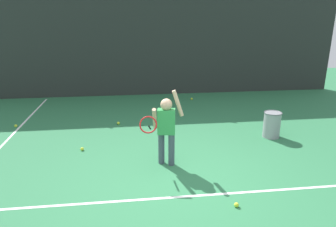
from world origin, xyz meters
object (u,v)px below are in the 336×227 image
object	(u,v)px
ball_hopper	(272,124)
tennis_ball_5	(236,205)
tennis_player	(166,126)
tennis_ball_4	(118,123)
tennis_ball_6	(181,114)
tennis_ball_1	(192,99)
tennis_ball_0	(16,126)
tennis_ball_2	(82,149)

from	to	relation	value
ball_hopper	tennis_ball_5	xyz separation A→B (m)	(-1.61, -2.41, -0.26)
ball_hopper	tennis_player	bearing A→B (deg)	-157.44
tennis_ball_4	tennis_ball_6	bearing A→B (deg)	18.02
tennis_ball_1	tennis_ball_0	bearing A→B (deg)	-157.66
tennis_ball_1	tennis_ball_2	bearing A→B (deg)	-129.82
tennis_player	tennis_ball_6	size ratio (longest dim) A/B	20.46
ball_hopper	tennis_ball_1	xyz separation A→B (m)	(-1.11, 3.23, -0.26)
ball_hopper	tennis_ball_0	size ratio (longest dim) A/B	8.52
tennis_ball_4	tennis_ball_6	distance (m)	1.71
tennis_ball_2	tennis_ball_0	bearing A→B (deg)	138.31
ball_hopper	tennis_ball_2	distance (m)	4.01
tennis_player	tennis_ball_6	xyz separation A→B (m)	(0.73, 2.76, -0.69)
tennis_ball_5	tennis_ball_0	bearing A→B (deg)	137.84
tennis_ball_1	tennis_ball_5	world-z (taller)	same
tennis_player	tennis_ball_4	bearing A→B (deg)	121.28
tennis_ball_1	tennis_ball_6	world-z (taller)	same
ball_hopper	tennis_ball_5	size ratio (longest dim) A/B	8.52
ball_hopper	tennis_ball_0	bearing A→B (deg)	166.95
tennis_ball_0	tennis_ball_5	xyz separation A→B (m)	(4.13, -3.74, 0.00)
tennis_ball_1	tennis_ball_4	xyz separation A→B (m)	(-2.22, -2.01, 0.00)
tennis_ball_6	tennis_ball_4	bearing A→B (deg)	-161.98
ball_hopper	tennis_ball_2	bearing A→B (deg)	-176.76
tennis_ball_2	tennis_ball_4	bearing A→B (deg)	65.28
tennis_player	tennis_ball_2	xyz separation A→B (m)	(-1.56, 0.78, -0.69)
tennis_ball_0	tennis_ball_5	distance (m)	5.57
tennis_player	tennis_ball_6	world-z (taller)	tennis_player
ball_hopper	tennis_ball_0	distance (m)	5.90
ball_hopper	tennis_ball_2	xyz separation A→B (m)	(-3.99, -0.23, -0.26)
tennis_ball_4	tennis_player	bearing A→B (deg)	-68.10
tennis_ball_1	tennis_player	bearing A→B (deg)	-107.31
tennis_ball_2	tennis_ball_6	distance (m)	3.02
tennis_player	tennis_ball_2	bearing A→B (deg)	162.71
tennis_ball_2	tennis_ball_4	xyz separation A→B (m)	(0.67, 1.44, 0.00)
ball_hopper	tennis_ball_0	xyz separation A→B (m)	(-5.74, 1.33, -0.26)
tennis_ball_0	tennis_ball_2	world-z (taller)	same
tennis_ball_4	tennis_ball_6	xyz separation A→B (m)	(1.62, 0.53, 0.00)
ball_hopper	tennis_ball_1	size ratio (longest dim) A/B	8.52
tennis_ball_1	tennis_ball_5	xyz separation A→B (m)	(-0.50, -5.64, 0.00)
tennis_ball_5	tennis_ball_6	bearing A→B (deg)	91.31
tennis_ball_1	tennis_ball_2	size ratio (longest dim) A/B	1.00
tennis_ball_6	tennis_ball_5	bearing A→B (deg)	-88.69
tennis_player	tennis_ball_4	size ratio (longest dim) A/B	20.46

